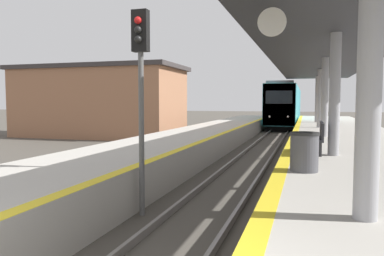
# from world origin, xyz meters

# --- Properties ---
(train) EXTENTS (2.66, 23.24, 4.32)m
(train) POSITION_xyz_m (0.00, 40.44, 2.20)
(train) COLOR black
(train) RESTS_ON ground
(signal_near) EXTENTS (0.36, 0.31, 4.54)m
(signal_near) POSITION_xyz_m (-1.33, 5.23, 3.17)
(signal_near) COLOR #595959
(signal_near) RESTS_ON ground
(station_canopy) EXTENTS (4.76, 30.18, 3.61)m
(station_canopy) POSITION_xyz_m (2.91, 14.87, 4.46)
(station_canopy) COLOR #99999E
(station_canopy) RESTS_ON platform_right
(trash_bin) EXTENTS (0.63, 0.63, 0.85)m
(trash_bin) POSITION_xyz_m (2.14, 6.05, 1.47)
(trash_bin) COLOR #4C4C51
(trash_bin) RESTS_ON platform_right
(bench) EXTENTS (0.44, 1.71, 0.92)m
(bench) POSITION_xyz_m (2.48, 9.13, 1.53)
(bench) COLOR #28282D
(bench) RESTS_ON platform_right
(station_building) EXTENTS (12.37, 6.01, 5.16)m
(station_building) POSITION_xyz_m (-12.53, 22.24, 2.59)
(station_building) COLOR #9E6B4C
(station_building) RESTS_ON ground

